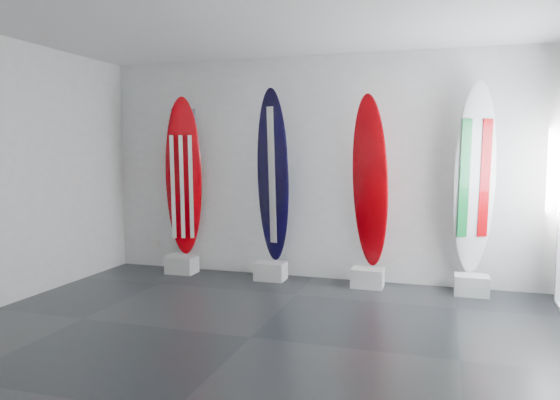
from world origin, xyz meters
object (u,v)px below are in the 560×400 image
(surfboard_navy, at_px, (273,176))
(surfboard_swiss, at_px, (370,182))
(surfboard_italy, at_px, (475,179))
(surfboard_usa, at_px, (184,177))

(surfboard_navy, height_order, surfboard_swiss, surfboard_navy)
(surfboard_italy, bearing_deg, surfboard_usa, 158.42)
(surfboard_usa, bearing_deg, surfboard_italy, -19.35)
(surfboard_swiss, xyz_separation_m, surfboard_italy, (1.25, 0.00, 0.06))
(surfboard_navy, height_order, surfboard_italy, same)
(surfboard_usa, xyz_separation_m, surfboard_swiss, (2.63, 0.00, -0.02))
(surfboard_usa, xyz_separation_m, surfboard_navy, (1.33, 0.00, 0.04))
(surfboard_usa, relative_size, surfboard_swiss, 1.02)
(surfboard_usa, bearing_deg, surfboard_swiss, -19.35)
(surfboard_navy, bearing_deg, surfboard_italy, 19.41)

